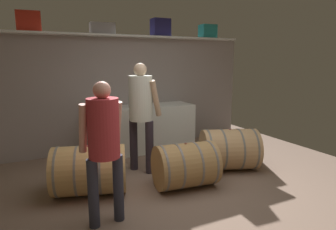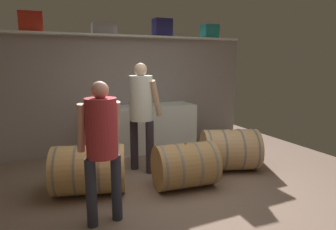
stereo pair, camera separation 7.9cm
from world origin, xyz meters
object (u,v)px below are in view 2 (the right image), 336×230
at_px(wine_glass, 99,106).
at_px(visitor_tasting, 102,139).
at_px(work_cabinet, 144,128).
at_px(wine_bottle_clear, 131,101).
at_px(toolcase_navy, 162,28).
at_px(red_funnel, 104,105).
at_px(wine_barrel_flank, 185,165).
at_px(wine_barrel_far, 230,150).
at_px(toolcase_red, 31,22).
at_px(wine_barrel_near, 89,169).
at_px(winemaker_pouring, 141,106).
at_px(toolcase_teal, 210,31).
at_px(toolcase_grey, 104,29).

xyz_separation_m(wine_glass, visitor_tasting, (-0.41, -2.07, -0.02)).
relative_size(work_cabinet, wine_bottle_clear, 6.82).
bearing_deg(toolcase_navy, visitor_tasting, -125.89).
xyz_separation_m(wine_bottle_clear, red_funnel, (-0.48, 0.17, -0.07)).
relative_size(toolcase_navy, wine_barrel_flank, 0.39).
bearing_deg(toolcase_navy, wine_barrel_far, -77.98).
bearing_deg(toolcase_red, wine_barrel_far, -30.04).
xyz_separation_m(toolcase_red, wine_barrel_near, (0.52, -1.69, -2.02)).
bearing_deg(wine_barrel_near, red_funnel, 86.53).
relative_size(wine_barrel_far, visitor_tasting, 0.67).
distance_m(wine_bottle_clear, wine_glass, 0.63).
distance_m(red_funnel, winemaker_pouring, 1.15).
xyz_separation_m(work_cabinet, wine_barrel_near, (-1.31, -1.46, -0.11)).
bearing_deg(red_funnel, wine_barrel_flank, -70.89).
relative_size(wine_glass, visitor_tasting, 0.09).
height_order(toolcase_navy, toolcase_teal, toolcase_navy).
bearing_deg(wine_barrel_flank, visitor_tasting, -154.01).
relative_size(toolcase_navy, visitor_tasting, 0.23).
relative_size(wine_glass, wine_barrel_far, 0.13).
height_order(toolcase_teal, wine_barrel_near, toolcase_teal).
bearing_deg(wine_barrel_near, visitor_tasting, -72.25).
bearing_deg(winemaker_pouring, toolcase_navy, 110.38).
bearing_deg(toolcase_red, work_cabinet, -3.84).
height_order(wine_glass, visitor_tasting, visitor_tasting).
distance_m(toolcase_teal, wine_glass, 2.86).
xyz_separation_m(toolcase_grey, toolcase_navy, (1.14, 0.00, 0.07)).
bearing_deg(red_funnel, wine_barrel_near, -110.23).
xyz_separation_m(toolcase_red, toolcase_grey, (1.19, 0.00, -0.06)).
bearing_deg(visitor_tasting, wine_glass, 74.47).
distance_m(wine_bottle_clear, wine_barrel_flank, 1.88).
xyz_separation_m(toolcase_teal, winemaker_pouring, (-2.01, -1.23, -1.28)).
height_order(red_funnel, wine_barrel_far, red_funnel).
bearing_deg(toolcase_grey, wine_barrel_near, -111.13).
xyz_separation_m(wine_barrel_far, wine_barrel_flank, (-0.96, -0.27, -0.02)).
distance_m(red_funnel, wine_barrel_far, 2.38).
bearing_deg(wine_bottle_clear, wine_glass, -170.99).
distance_m(toolcase_navy, red_funnel, 1.90).
relative_size(wine_bottle_clear, wine_barrel_far, 0.28).
height_order(toolcase_grey, wine_bottle_clear, toolcase_grey).
bearing_deg(red_funnel, toolcase_navy, 6.49).
bearing_deg(wine_barrel_near, wine_barrel_far, 14.33).
bearing_deg(toolcase_teal, work_cabinet, -167.92).
xyz_separation_m(toolcase_red, red_funnel, (1.09, -0.14, -1.42)).
bearing_deg(wine_bottle_clear, wine_barrel_far, -52.24).
height_order(toolcase_red, toolcase_grey, toolcase_red).
xyz_separation_m(work_cabinet, wine_bottle_clear, (-0.26, -0.08, 0.56)).
relative_size(wine_barrel_near, wine_barrel_far, 1.03).
bearing_deg(wine_glass, wine_barrel_near, -108.39).
xyz_separation_m(wine_bottle_clear, winemaker_pouring, (-0.14, -0.92, 0.04)).
relative_size(toolcase_grey, wine_glass, 3.25).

